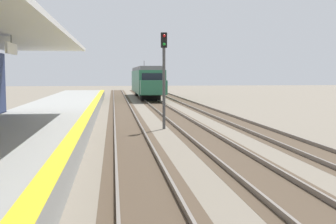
% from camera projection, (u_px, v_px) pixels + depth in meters
% --- Properties ---
extents(station_platform, '(5.00, 80.00, 0.91)m').
position_uv_depth(station_platform, '(18.00, 141.00, 16.40)').
color(station_platform, '#999993').
rests_on(station_platform, ground).
extents(track_pair_nearest_platform, '(2.34, 120.00, 0.16)m').
position_uv_depth(track_pair_nearest_platform, '(130.00, 135.00, 20.94)').
color(track_pair_nearest_platform, '#4C3D2D').
rests_on(track_pair_nearest_platform, ground).
extents(track_pair_middle, '(2.34, 120.00, 0.16)m').
position_uv_depth(track_pair_middle, '(198.00, 133.00, 21.37)').
color(track_pair_middle, '#4C3D2D').
rests_on(track_pair_middle, ground).
extents(track_pair_far_side, '(2.34, 120.00, 0.16)m').
position_uv_depth(track_pair_far_side, '(264.00, 132.00, 21.80)').
color(track_pair_far_side, '#4C3D2D').
rests_on(track_pair_far_side, ground).
extents(approaching_train, '(2.93, 19.60, 4.76)m').
position_uv_depth(approaching_train, '(147.00, 81.00, 54.08)').
color(approaching_train, '#286647').
rests_on(approaching_train, ground).
extents(rail_signal_post, '(0.32, 0.34, 5.20)m').
position_uv_depth(rail_signal_post, '(164.00, 70.00, 23.19)').
color(rail_signal_post, '#4C4C4C').
rests_on(rail_signal_post, ground).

